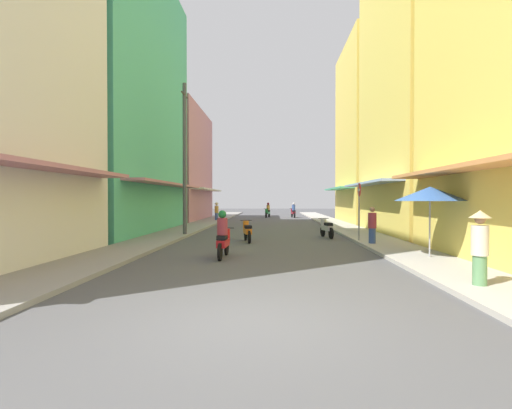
# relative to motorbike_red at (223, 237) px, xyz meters

# --- Properties ---
(ground_plane) EXTENTS (102.15, 102.15, 0.00)m
(ground_plane) POSITION_rel_motorbike_red_xyz_m (1.27, 12.75, -0.70)
(ground_plane) COLOR #4C4C4F
(sidewalk_left) EXTENTS (2.14, 54.43, 0.12)m
(sidewalk_left) POSITION_rel_motorbike_red_xyz_m (-3.79, 12.75, -0.64)
(sidewalk_left) COLOR gray
(sidewalk_left) RESTS_ON ground
(sidewalk_right) EXTENTS (2.14, 54.43, 0.12)m
(sidewalk_right) POSITION_rel_motorbike_red_xyz_m (6.34, 12.75, -0.64)
(sidewalk_right) COLOR #ADA89E
(sidewalk_right) RESTS_ON ground
(building_left_mid) EXTENTS (7.05, 12.90, 15.59)m
(building_left_mid) POSITION_rel_motorbike_red_xyz_m (-7.85, 9.17, 7.08)
(building_left_mid) COLOR #4CB28C
(building_left_mid) RESTS_ON ground
(building_left_far) EXTENTS (7.05, 10.97, 10.06)m
(building_left_far) POSITION_rel_motorbike_red_xyz_m (-7.85, 21.68, 4.32)
(building_left_far) COLOR #B7727F
(building_left_far) RESTS_ON ground
(building_right_mid) EXTENTS (7.05, 9.51, 15.48)m
(building_right_mid) POSITION_rel_motorbike_red_xyz_m (10.40, 8.66, 7.03)
(building_right_mid) COLOR #EFD159
(building_right_mid) RESTS_ON ground
(building_right_far) EXTENTS (7.05, 9.04, 14.45)m
(building_right_far) POSITION_rel_motorbike_red_xyz_m (10.40, 18.68, 6.52)
(building_right_far) COLOR #EFD159
(building_right_far) RESTS_ON ground
(motorbike_red) EXTENTS (0.55, 1.81, 1.58)m
(motorbike_red) POSITION_rel_motorbike_red_xyz_m (0.00, 0.00, 0.00)
(motorbike_red) COLOR black
(motorbike_red) RESTS_ON ground
(motorbike_silver) EXTENTS (0.62, 1.79, 0.96)m
(motorbike_silver) POSITION_rel_motorbike_red_xyz_m (4.30, 6.67, -0.20)
(motorbike_silver) COLOR black
(motorbike_silver) RESTS_ON ground
(motorbike_green) EXTENTS (0.65, 1.78, 1.58)m
(motorbike_green) POSITION_rel_motorbike_red_xyz_m (1.01, 27.02, 0.00)
(motorbike_green) COLOR black
(motorbike_green) RESTS_ON ground
(motorbike_maroon) EXTENTS (0.58, 1.80, 1.58)m
(motorbike_maroon) POSITION_rel_motorbike_red_xyz_m (3.68, 26.99, 0.00)
(motorbike_maroon) COLOR black
(motorbike_maroon) RESTS_ON ground
(motorbike_orange) EXTENTS (0.62, 1.79, 0.96)m
(motorbike_orange) POSITION_rel_motorbike_red_xyz_m (0.45, 4.73, -0.20)
(motorbike_orange) COLOR black
(motorbike_orange) RESTS_ON ground
(pedestrian_foreground) EXTENTS (0.44, 0.44, 1.70)m
(pedestrian_foreground) POSITION_rel_motorbike_red_xyz_m (6.02, -4.14, 0.26)
(pedestrian_foreground) COLOR #598C59
(pedestrian_foreground) RESTS_ON ground
(pedestrian_crossing) EXTENTS (0.34, 0.34, 1.63)m
(pedestrian_crossing) POSITION_rel_motorbike_red_xyz_m (5.71, 3.36, 0.11)
(pedestrian_crossing) COLOR #334C8C
(pedestrian_crossing) RESTS_ON ground
(pedestrian_far) EXTENTS (0.44, 0.44, 1.68)m
(pedestrian_far) POSITION_rel_motorbike_red_xyz_m (-3.33, 20.15, 0.24)
(pedestrian_far) COLOR #334C8C
(pedestrian_far) RESTS_ON ground
(vendor_umbrella) EXTENTS (2.16, 2.16, 2.34)m
(vendor_umbrella) POSITION_rel_motorbike_red_xyz_m (6.58, -0.21, 1.40)
(vendor_umbrella) COLOR #99999E
(vendor_umbrella) RESTS_ON ground
(utility_pole) EXTENTS (0.20, 1.20, 7.94)m
(utility_pole) POSITION_rel_motorbike_red_xyz_m (-2.97, 7.02, 3.35)
(utility_pole) COLOR #4C4C4F
(utility_pole) RESTS_ON ground
(street_sign_no_entry) EXTENTS (0.07, 0.60, 2.65)m
(street_sign_no_entry) POSITION_rel_motorbike_red_xyz_m (5.42, 4.44, 1.01)
(street_sign_no_entry) COLOR gray
(street_sign_no_entry) RESTS_ON ground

